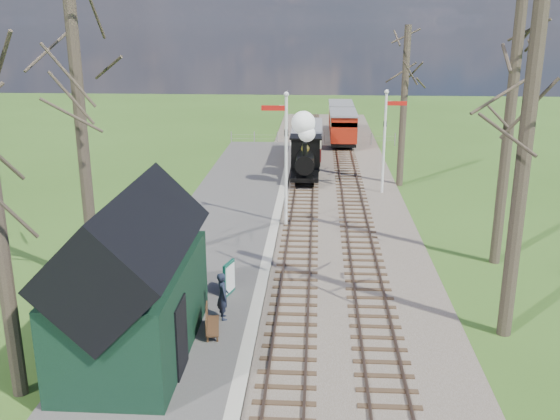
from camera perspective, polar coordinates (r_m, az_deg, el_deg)
The scene contains 18 objects.
distant_hills at distance 80.05m, azimuth 3.83°, elevation -1.63°, with size 114.40×48.00×22.02m.
ballast_bed at distance 34.76m, azimuth 4.36°, elevation 1.63°, with size 8.00×60.00×0.10m, color brown.
track_near at distance 34.75m, azimuth 2.22°, elevation 1.74°, with size 1.60×60.00×0.15m.
track_far at distance 34.80m, azimuth 6.50°, elevation 1.66°, with size 1.60×60.00×0.15m.
platform at distance 27.43m, azimuth -5.53°, elevation -2.51°, with size 5.00×44.00×0.20m, color #474442.
coping_strip at distance 27.17m, azimuth -0.73°, elevation -2.61°, with size 0.40×44.00×0.21m, color #B2AD9E.
station_shed at distance 17.73m, azimuth -13.30°, elevation -6.52°, with size 3.25×6.30×4.78m.
semaphore_near at distance 28.13m, azimuth 0.42°, elevation 5.51°, with size 1.22×0.24×6.22m.
semaphore_far at distance 34.24m, azimuth 9.67°, elevation 6.86°, with size 1.22×0.24×5.72m.
bare_trees at distance 22.01m, azimuth 5.10°, elevation 6.44°, with size 15.51×22.39×12.00m.
fence_line at distance 48.32m, azimuth 2.99°, elevation 6.58°, with size 12.60×0.08×1.00m.
locomotive at distance 36.35m, azimuth 2.31°, elevation 5.45°, with size 1.70×3.97×4.26m.
coach at distance 42.40m, azimuth 2.51°, elevation 6.38°, with size 1.99×6.81×2.09m.
red_carriage_a at distance 47.84m, azimuth 5.78°, elevation 7.53°, with size 2.01×4.98×2.12m.
red_carriage_b at distance 53.27m, azimuth 5.57°, elevation 8.49°, with size 2.01×4.98×2.12m.
sign_board at distance 21.43m, azimuth -4.67°, elevation -6.23°, with size 0.31×0.78×1.16m.
bench at distance 19.05m, azimuth -6.47°, elevation -10.15°, with size 0.58×1.36×0.75m.
person at distance 19.69m, azimuth -5.25°, elevation -7.83°, with size 0.56×0.37×1.53m, color #1B2031.
Camera 1 is at (0.72, -11.54, 9.18)m, focal length 40.00 mm.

